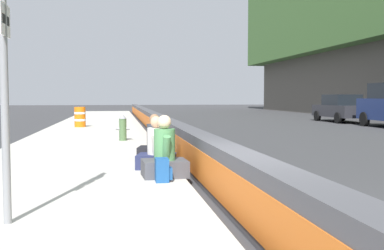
% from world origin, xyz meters
% --- Properties ---
extents(ground_plane, '(160.00, 160.00, 0.00)m').
position_xyz_m(ground_plane, '(0.00, 0.00, 0.00)').
color(ground_plane, '#353538').
rests_on(ground_plane, ground).
extents(sidewalk_strip, '(80.00, 4.40, 0.14)m').
position_xyz_m(sidewalk_strip, '(0.00, 2.65, 0.07)').
color(sidewalk_strip, '#B5B2A8').
rests_on(sidewalk_strip, ground_plane).
extents(jersey_barrier, '(76.00, 0.45, 0.85)m').
position_xyz_m(jersey_barrier, '(0.00, 0.00, 0.42)').
color(jersey_barrier, '#47474C').
rests_on(jersey_barrier, ground_plane).
extents(route_sign_post, '(0.44, 0.09, 3.60)m').
position_xyz_m(route_sign_post, '(-0.41, 2.88, 2.23)').
color(route_sign_post, gray).
rests_on(route_sign_post, sidewalk_strip).
extents(fire_hydrant, '(0.26, 0.46, 0.88)m').
position_xyz_m(fire_hydrant, '(9.27, 1.46, 0.59)').
color(fire_hydrant, '#47663D').
rests_on(fire_hydrant, sidewalk_strip).
extents(seated_person_foreground, '(0.72, 0.83, 1.12)m').
position_xyz_m(seated_person_foreground, '(2.35, 0.79, 0.49)').
color(seated_person_foreground, '#424247').
rests_on(seated_person_foreground, sidewalk_strip).
extents(seated_person_middle, '(0.80, 0.88, 1.05)m').
position_xyz_m(seated_person_middle, '(3.33, 0.86, 0.47)').
color(seated_person_middle, '#23284C').
rests_on(seated_person_middle, sidewalk_strip).
extents(seated_person_rear, '(0.78, 0.86, 1.04)m').
position_xyz_m(seated_person_rear, '(4.74, 0.78, 0.47)').
color(seated_person_rear, black).
rests_on(seated_person_rear, sidewalk_strip).
extents(backpack, '(0.32, 0.28, 0.40)m').
position_xyz_m(backpack, '(1.85, 0.88, 0.33)').
color(backpack, navy).
rests_on(backpack, sidewalk_strip).
extents(construction_barrel, '(0.54, 0.54, 0.95)m').
position_xyz_m(construction_barrel, '(16.33, 3.38, 0.62)').
color(construction_barrel, orange).
rests_on(construction_barrel, sidewalk_strip).
extents(parked_car_midline, '(4.51, 1.97, 1.71)m').
position_xyz_m(parked_car_midline, '(20.53, -12.07, 0.86)').
color(parked_car_midline, '#28282D').
rests_on(parked_car_midline, ground_plane).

